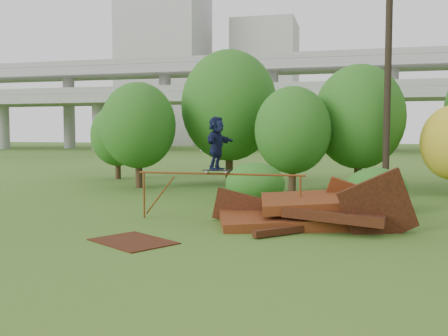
% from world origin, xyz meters
% --- Properties ---
extents(ground, '(240.00, 240.00, 0.00)m').
position_xyz_m(ground, '(0.00, 0.00, 0.00)').
color(ground, '#2D5116').
rests_on(ground, ground).
extents(scrap_pile, '(5.94, 3.63, 2.24)m').
position_xyz_m(scrap_pile, '(1.79, 1.30, 0.40)').
color(scrap_pile, '#44200C').
rests_on(scrap_pile, ground).
extents(grind_rail, '(5.20, 0.11, 1.48)m').
position_xyz_m(grind_rail, '(-0.85, 1.58, 1.21)').
color(grind_rail, '#62350F').
rests_on(grind_rail, ground).
extents(skateboard, '(0.85, 0.24, 0.09)m').
position_xyz_m(skateboard, '(-0.92, 1.58, 1.55)').
color(skateboard, black).
rests_on(skateboard, grind_rail).
extents(skater, '(0.75, 1.56, 1.62)m').
position_xyz_m(skater, '(-0.92, 1.58, 2.38)').
color(skater, '#12193A').
rests_on(skater, skateboard).
extents(flat_plate, '(2.45, 2.27, 0.03)m').
position_xyz_m(flat_plate, '(-2.18, -1.73, 0.01)').
color(flat_plate, '#38190C').
rests_on(flat_plate, ground).
extents(tree_0, '(3.66, 3.66, 5.16)m').
position_xyz_m(tree_0, '(-7.05, 9.72, 3.05)').
color(tree_0, black).
rests_on(tree_0, ground).
extents(tree_1, '(5.05, 5.05, 7.03)m').
position_xyz_m(tree_1, '(-3.18, 12.62, 4.12)').
color(tree_1, black).
rests_on(tree_1, ground).
extents(tree_2, '(3.37, 3.37, 4.75)m').
position_xyz_m(tree_2, '(0.52, 9.21, 2.81)').
color(tree_2, black).
rests_on(tree_2, ground).
extents(tree_3, '(4.24, 4.24, 5.88)m').
position_xyz_m(tree_3, '(3.38, 11.22, 3.44)').
color(tree_3, black).
rests_on(tree_3, ground).
extents(tree_6, '(3.10, 3.10, 4.33)m').
position_xyz_m(tree_6, '(-10.15, 13.76, 2.54)').
color(tree_6, black).
rests_on(tree_6, ground).
extents(shrub_left, '(2.26, 2.09, 1.57)m').
position_xyz_m(shrub_left, '(-0.47, 5.51, 0.78)').
color(shrub_left, '#245015').
rests_on(shrub_left, ground).
extents(shrub_right, '(2.13, 1.95, 1.51)m').
position_xyz_m(shrub_right, '(3.86, 4.72, 0.75)').
color(shrub_right, '#245015').
rests_on(shrub_right, ground).
extents(utility_pole, '(1.40, 0.28, 10.78)m').
position_xyz_m(utility_pole, '(4.46, 8.92, 5.47)').
color(utility_pole, black).
rests_on(utility_pole, ground).
extents(freeway_overpass, '(160.00, 15.00, 13.70)m').
position_xyz_m(freeway_overpass, '(0.00, 62.92, 10.32)').
color(freeway_overpass, gray).
rests_on(freeway_overpass, ground).
extents(building_left, '(18.00, 16.00, 35.00)m').
position_xyz_m(building_left, '(-38.00, 95.00, 17.50)').
color(building_left, '#9E9E99').
rests_on(building_left, ground).
extents(building_right, '(14.00, 14.00, 28.00)m').
position_xyz_m(building_right, '(-16.00, 102.00, 14.00)').
color(building_right, '#9E9E99').
rests_on(building_right, ground).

